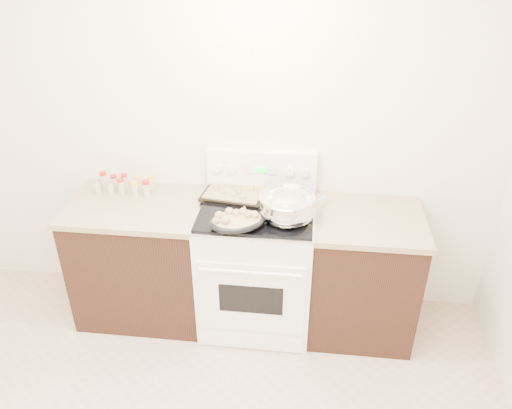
# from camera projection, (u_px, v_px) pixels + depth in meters

# --- Properties ---
(room_shell) EXTENTS (4.10, 3.60, 2.75)m
(room_shell) POSITION_uv_depth(u_px,v_px,m) (109.00, 219.00, 1.71)
(room_shell) COLOR silver
(room_shell) RESTS_ON ground
(counter_left) EXTENTS (0.93, 0.67, 0.92)m
(counter_left) POSITION_uv_depth(u_px,v_px,m) (143.00, 258.00, 3.61)
(counter_left) COLOR black
(counter_left) RESTS_ON ground
(counter_right) EXTENTS (0.73, 0.67, 0.92)m
(counter_right) POSITION_uv_depth(u_px,v_px,m) (362.00, 274.00, 3.45)
(counter_right) COLOR black
(counter_right) RESTS_ON ground
(kitchen_range) EXTENTS (0.78, 0.73, 1.22)m
(kitchen_range) POSITION_uv_depth(u_px,v_px,m) (257.00, 263.00, 3.51)
(kitchen_range) COLOR white
(kitchen_range) RESTS_ON ground
(mixing_bowl) EXTENTS (0.45, 0.45, 0.21)m
(mixing_bowl) POSITION_uv_depth(u_px,v_px,m) (287.00, 207.00, 3.13)
(mixing_bowl) COLOR silver
(mixing_bowl) RESTS_ON kitchen_range
(roasting_pan) EXTENTS (0.41, 0.35, 0.12)m
(roasting_pan) POSITION_uv_depth(u_px,v_px,m) (237.00, 220.00, 3.05)
(roasting_pan) COLOR black
(roasting_pan) RESTS_ON kitchen_range
(baking_sheet) EXTENTS (0.46, 0.35, 0.06)m
(baking_sheet) POSITION_uv_depth(u_px,v_px,m) (234.00, 193.00, 3.42)
(baking_sheet) COLOR black
(baking_sheet) RESTS_ON kitchen_range
(wooden_spoon) EXTENTS (0.10, 0.28, 0.04)m
(wooden_spoon) POSITION_uv_depth(u_px,v_px,m) (239.00, 209.00, 3.24)
(wooden_spoon) COLOR #AC704E
(wooden_spoon) RESTS_ON kitchen_range
(blue_ladle) EXTENTS (0.17, 0.28, 0.11)m
(blue_ladle) POSITION_uv_depth(u_px,v_px,m) (308.00, 212.00, 3.16)
(blue_ladle) COLOR #9ED5EB
(blue_ladle) RESTS_ON kitchen_range
(spice_jars) EXTENTS (0.40, 0.14, 0.12)m
(spice_jars) POSITION_uv_depth(u_px,v_px,m) (124.00, 185.00, 3.49)
(spice_jars) COLOR #BFB28C
(spice_jars) RESTS_ON counter_left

